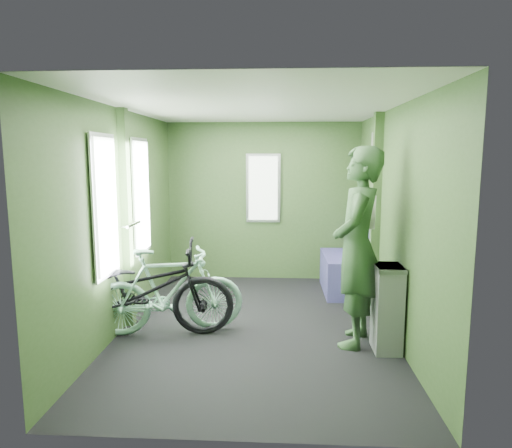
{
  "coord_description": "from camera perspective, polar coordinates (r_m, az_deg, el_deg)",
  "views": [
    {
      "loc": [
        0.27,
        -4.67,
        1.81
      ],
      "look_at": [
        0.0,
        0.1,
        1.1
      ],
      "focal_mm": 32.0,
      "sensor_mm": 36.0,
      "label": 1
    }
  ],
  "objects": [
    {
      "name": "waste_box",
      "position": [
        4.48,
        16.08,
        -10.09
      ],
      "size": [
        0.24,
        0.34,
        0.82
      ],
      "primitive_type": "cube",
      "color": "slate",
      "rests_on": "ground"
    },
    {
      "name": "bench_seat",
      "position": [
        6.27,
        11.25,
        -5.54
      ],
      "size": [
        0.57,
        1.01,
        1.06
      ],
      "rotation": [
        0.0,
        0.0,
        0.01
      ],
      "color": "navy",
      "rests_on": "ground"
    },
    {
      "name": "bicycle_mint",
      "position": [
        4.9,
        -10.75,
        -13.39
      ],
      "size": [
        1.62,
        0.91,
        0.96
      ],
      "primitive_type": "imported",
      "rotation": [
        0.0,
        -0.12,
        1.83
      ],
      "color": "#91D1B3",
      "rests_on": "ground"
    },
    {
      "name": "room",
      "position": [
        4.74,
        -0.49,
        3.92
      ],
      "size": [
        4.0,
        4.02,
        2.31
      ],
      "color": "black",
      "rests_on": "ground"
    },
    {
      "name": "bicycle_black",
      "position": [
        4.91,
        -13.84,
        -13.45
      ],
      "size": [
        1.9,
        0.93,
        1.01
      ],
      "primitive_type": "imported",
      "rotation": [
        0.0,
        -0.07,
        1.7
      ],
      "color": "black",
      "rests_on": "ground"
    },
    {
      "name": "passenger",
      "position": [
        4.44,
        12.54,
        -2.85
      ],
      "size": [
        0.63,
        0.79,
        1.91
      ],
      "rotation": [
        0.0,
        0.0,
        -1.85
      ],
      "color": "#2E4E2A",
      "rests_on": "ground"
    }
  ]
}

